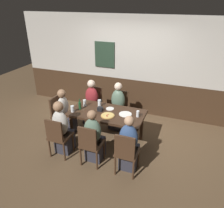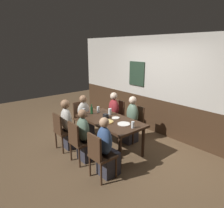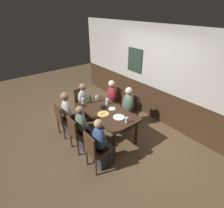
# 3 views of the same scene
# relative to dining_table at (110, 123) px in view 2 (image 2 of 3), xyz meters

# --- Properties ---
(ground_plane) EXTENTS (12.00, 12.00, 0.00)m
(ground_plane) POSITION_rel_dining_table_xyz_m (0.00, 0.00, -0.65)
(ground_plane) COLOR brown
(wall_back) EXTENTS (6.40, 0.13, 2.60)m
(wall_back) POSITION_rel_dining_table_xyz_m (-0.00, 1.65, 0.65)
(wall_back) COLOR #3D2819
(wall_back) RESTS_ON ground_plane
(dining_table) EXTENTS (1.60, 0.83, 0.74)m
(dining_table) POSITION_rel_dining_table_xyz_m (0.00, 0.00, 0.00)
(dining_table) COLOR #382316
(dining_table) RESTS_ON ground_plane
(chair_left_near) EXTENTS (0.40, 0.40, 0.88)m
(chair_left_near) POSITION_rel_dining_table_xyz_m (-0.70, -0.83, -0.16)
(chair_left_near) COLOR #422B1C
(chair_left_near) RESTS_ON ground_plane
(chair_mid_near) EXTENTS (0.40, 0.40, 0.88)m
(chair_mid_near) POSITION_rel_dining_table_xyz_m (0.00, -0.83, -0.16)
(chair_mid_near) COLOR #422B1C
(chair_mid_near) RESTS_ON ground_plane
(chair_left_far) EXTENTS (0.40, 0.40, 0.88)m
(chair_left_far) POSITION_rel_dining_table_xyz_m (-0.70, 0.83, -0.16)
(chair_left_far) COLOR #422B1C
(chair_left_far) RESTS_ON ground_plane
(chair_mid_far) EXTENTS (0.40, 0.40, 0.88)m
(chair_mid_far) POSITION_rel_dining_table_xyz_m (0.00, 0.83, -0.16)
(chair_mid_far) COLOR #422B1C
(chair_mid_far) RESTS_ON ground_plane
(chair_head_west) EXTENTS (0.40, 0.40, 0.88)m
(chair_head_west) POSITION_rel_dining_table_xyz_m (-1.21, 0.00, -0.16)
(chair_head_west) COLOR #422B1C
(chair_head_west) RESTS_ON ground_plane
(chair_right_near) EXTENTS (0.40, 0.40, 0.88)m
(chair_right_near) POSITION_rel_dining_table_xyz_m (0.70, -0.83, -0.16)
(chair_right_near) COLOR #422B1C
(chair_right_near) RESTS_ON ground_plane
(person_left_near) EXTENTS (0.34, 0.37, 1.18)m
(person_left_near) POSITION_rel_dining_table_xyz_m (-0.70, -0.67, -0.15)
(person_left_near) COLOR #2D2D38
(person_left_near) RESTS_ON ground_plane
(person_mid_near) EXTENTS (0.34, 0.37, 1.12)m
(person_mid_near) POSITION_rel_dining_table_xyz_m (0.00, -0.67, -0.18)
(person_mid_near) COLOR #2D2D38
(person_mid_near) RESTS_ON ground_plane
(person_left_far) EXTENTS (0.34, 0.37, 1.14)m
(person_left_far) POSITION_rel_dining_table_xyz_m (-0.70, 0.67, -0.17)
(person_left_far) COLOR #2D2D38
(person_left_far) RESTS_ON ground_plane
(person_mid_far) EXTENTS (0.34, 0.37, 1.16)m
(person_mid_far) POSITION_rel_dining_table_xyz_m (-0.00, 0.67, -0.16)
(person_mid_far) COLOR #2D2D38
(person_mid_far) RESTS_ON ground_plane
(person_head_west) EXTENTS (0.37, 0.34, 1.10)m
(person_head_west) POSITION_rel_dining_table_xyz_m (-1.05, 0.00, -0.19)
(person_head_west) COLOR #2D2D38
(person_head_west) RESTS_ON ground_plane
(person_right_near) EXTENTS (0.34, 0.37, 1.14)m
(person_right_near) POSITION_rel_dining_table_xyz_m (0.70, -0.67, -0.17)
(person_right_near) COLOR #2D2D38
(person_right_near) RESTS_ON ground_plane
(pizza) EXTENTS (0.28, 0.28, 0.03)m
(pizza) POSITION_rel_dining_table_xyz_m (0.08, -0.15, 0.10)
(pizza) COLOR tan
(pizza) RESTS_ON dining_table
(beer_glass_tall) EXTENTS (0.08, 0.08, 0.15)m
(beer_glass_tall) POSITION_rel_dining_table_xyz_m (-0.27, 0.21, 0.16)
(beer_glass_tall) COLOR silver
(beer_glass_tall) RESTS_ON dining_table
(pint_glass_pale) EXTENTS (0.07, 0.07, 0.15)m
(pint_glass_pale) POSITION_rel_dining_table_xyz_m (-0.58, 0.10, 0.15)
(pint_glass_pale) COLOR silver
(pint_glass_pale) RESTS_ON dining_table
(pint_glass_stout) EXTENTS (0.06, 0.06, 0.13)m
(pint_glass_stout) POSITION_rel_dining_table_xyz_m (0.67, 0.04, 0.15)
(pint_glass_stout) COLOR silver
(pint_glass_stout) RESTS_ON dining_table
(beer_glass_half) EXTENTS (0.07, 0.07, 0.14)m
(beer_glass_half) POSITION_rel_dining_table_xyz_m (-0.69, -0.25, 0.15)
(beer_glass_half) COLOR silver
(beer_glass_half) RESTS_ON dining_table
(beer_bottle_green) EXTENTS (0.06, 0.06, 0.24)m
(beer_bottle_green) POSITION_rel_dining_table_xyz_m (-0.60, -0.08, 0.18)
(beer_bottle_green) COLOR #194723
(beer_bottle_green) RESTS_ON dining_table
(plate_white_large) EXTENTS (0.27, 0.27, 0.01)m
(plate_white_large) POSITION_rel_dining_table_xyz_m (0.40, 0.04, 0.09)
(plate_white_large) COLOR white
(plate_white_large) RESTS_ON dining_table
(plate_white_small) EXTENTS (0.18, 0.18, 0.01)m
(plate_white_small) POSITION_rel_dining_table_xyz_m (0.01, 0.16, 0.09)
(plate_white_small) COLOR white
(plate_white_small) RESTS_ON dining_table
(condiment_caddy) EXTENTS (0.11, 0.09, 0.09)m
(condiment_caddy) POSITION_rel_dining_table_xyz_m (-0.16, 0.00, 0.13)
(condiment_caddy) COLOR black
(condiment_caddy) RESTS_ON dining_table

